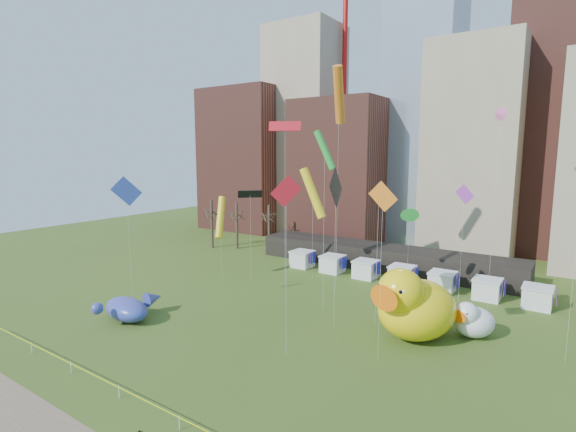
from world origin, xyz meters
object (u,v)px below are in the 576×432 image
Objects in this scene: big_duck at (413,306)px; seahorse_green at (408,292)px; seahorse_purple at (412,299)px; whale_inflatable at (128,308)px; small_duck at (473,320)px.

big_duck is 1.76× the size of seahorse_green.
seahorse_purple is (-0.33, 0.68, 0.38)m from big_duck.
seahorse_green is 27.42m from whale_inflatable.
seahorse_green is at bearing 33.96° from whale_inflatable.
whale_inflatable is (-29.45, -14.96, -0.41)m from small_duck.
big_duck is 1.95× the size of small_duck.
seahorse_green is 0.73× the size of whale_inflatable.
small_duck is 1.00× the size of seahorse_purple.
small_duck is 0.90× the size of seahorse_green.
big_duck is 1.28× the size of whale_inflatable.
big_duck reaches higher than seahorse_green.
seahorse_green is 1.11× the size of seahorse_purple.
whale_inflatable is at bearing -148.92° from seahorse_green.
whale_inflatable is (-24.76, -12.17, -2.33)m from seahorse_purple.
whale_inflatable is (-25.08, -11.49, -1.95)m from big_duck.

